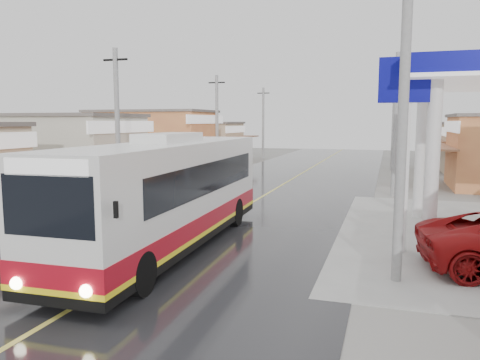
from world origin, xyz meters
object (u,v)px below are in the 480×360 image
at_px(second_bus, 204,161).
at_px(tyre_stack, 59,211).
at_px(cyclist, 181,190).
at_px(tricycle_near, 121,177).
at_px(tricycle_far, 119,176).
at_px(coach_bus, 171,194).

distance_m(second_bus, tyre_stack, 12.06).
bearing_deg(cyclist, tyre_stack, -112.80).
bearing_deg(tyre_stack, tricycle_near, 93.22).
relative_size(cyclist, tricycle_far, 0.98).
height_order(second_bus, tyre_stack, second_bus).
bearing_deg(second_bus, tyre_stack, -98.41).
bearing_deg(tricycle_near, second_bus, 62.97).
distance_m(second_bus, cyclist, 7.62).
bearing_deg(cyclist, second_bus, 122.48).
height_order(cyclist, tyre_stack, cyclist).
relative_size(tricycle_far, tyre_stack, 3.05).
distance_m(cyclist, tyre_stack, 5.94).
relative_size(cyclist, tyre_stack, 3.00).
height_order(coach_bus, cyclist, coach_bus).
xyz_separation_m(second_bus, cyclist, (1.69, -7.39, -0.84)).
distance_m(cyclist, tricycle_near, 4.51).
bearing_deg(second_bus, tricycle_near, -110.63).
bearing_deg(tyre_stack, tricycle_far, 101.17).
relative_size(second_bus, tricycle_far, 3.88).
xyz_separation_m(coach_bus, tricycle_near, (-7.56, 9.05, -0.76)).
relative_size(cyclist, tricycle_near, 0.91).
distance_m(second_bus, tricycle_near, 6.64).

